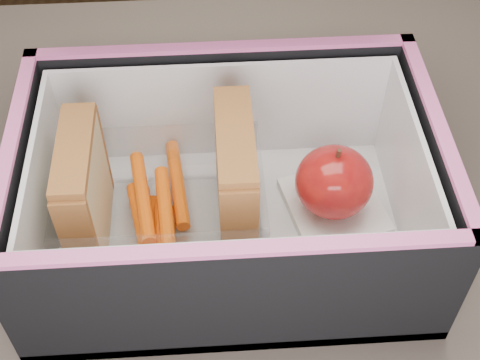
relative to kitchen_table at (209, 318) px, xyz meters
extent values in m
cube|color=#53463F|center=(0.00, 0.00, 0.08)|extent=(1.20, 0.80, 0.03)
cube|color=#CBB381|center=(-0.10, 0.03, 0.16)|extent=(0.01, 0.09, 0.10)
cube|color=#D76F82|center=(-0.09, 0.03, 0.15)|extent=(0.01, 0.09, 0.09)
cube|color=#CBB381|center=(-0.09, 0.03, 0.16)|extent=(0.01, 0.09, 0.10)
cube|color=brown|center=(-0.09, 0.03, 0.21)|extent=(0.03, 0.09, 0.01)
cube|color=#CBB381|center=(0.02, 0.03, 0.16)|extent=(0.01, 0.10, 0.11)
cube|color=#D76F82|center=(0.03, 0.03, 0.16)|extent=(0.01, 0.10, 0.10)
cube|color=#CBB381|center=(0.04, 0.03, 0.16)|extent=(0.01, 0.10, 0.11)
cube|color=brown|center=(0.03, 0.03, 0.22)|extent=(0.03, 0.10, 0.01)
cylinder|color=#E84511|center=(-0.05, 0.02, 0.11)|extent=(0.03, 0.10, 0.01)
cylinder|color=#E84511|center=(-0.04, 0.00, 0.13)|extent=(0.01, 0.10, 0.01)
cylinder|color=#E84511|center=(-0.03, 0.02, 0.14)|extent=(0.02, 0.10, 0.01)
cylinder|color=#E84511|center=(-0.04, 0.01, 0.11)|extent=(0.01, 0.10, 0.01)
cylinder|color=#E84511|center=(-0.05, 0.01, 0.13)|extent=(0.03, 0.10, 0.01)
cylinder|color=#E84511|center=(-0.05, 0.04, 0.14)|extent=(0.03, 0.10, 0.01)
cylinder|color=#E84511|center=(-0.03, 0.00, 0.11)|extent=(0.01, 0.10, 0.01)
cylinder|color=#E84511|center=(-0.02, 0.06, 0.13)|extent=(0.02, 0.10, 0.01)
cube|color=white|center=(0.12, 0.04, 0.11)|extent=(0.10, 0.10, 0.01)
ellipsoid|color=maroon|center=(0.11, 0.04, 0.14)|extent=(0.07, 0.07, 0.06)
cylinder|color=#462819|center=(0.11, 0.04, 0.18)|extent=(0.00, 0.01, 0.01)
camera|label=1|loc=(0.01, -0.32, 0.57)|focal=50.00mm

